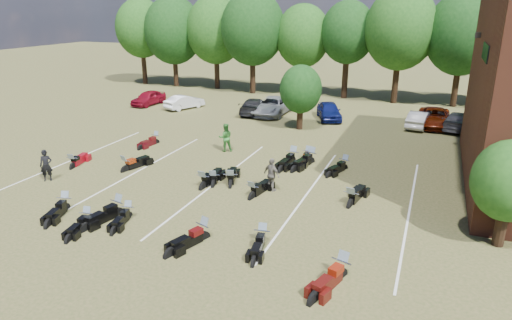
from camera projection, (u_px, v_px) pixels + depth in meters
The scene contains 35 objects.
ground at pixel (246, 213), 21.06m from camera, with size 160.00×160.00×0.00m, color brown.
car_0 at pixel (148, 98), 43.65m from camera, with size 1.61×4.00×1.36m, color maroon.
car_1 at pixel (184, 102), 42.04m from camera, with size 1.34×3.86×1.27m, color silver.
car_2 at pixel (272, 106), 39.73m from camera, with size 2.53×5.48×1.52m, color gray.
car_3 at pixel (255, 106), 40.13m from camera, with size 1.90×4.67×1.35m, color black.
car_4 at pixel (329, 111), 38.13m from camera, with size 1.70×4.23×1.44m, color #0B124E.
car_5 at pixel (419, 119), 35.59m from camera, with size 1.37×3.94×1.30m, color beige.
car_6 at pixel (434, 118), 35.89m from camera, with size 2.36×5.12×1.42m, color #521404.
car_7 at pixel (458, 121), 34.97m from camera, with size 1.88×4.64×1.35m, color #37373C.
person_black at pixel (46, 165), 24.70m from camera, with size 0.64×0.42×1.75m, color black.
person_green at pixel (226, 138), 29.71m from camera, with size 0.90×0.70×1.85m, color #2E712A.
person_grey at pixel (272, 175), 23.32m from camera, with size 1.04×0.43×1.77m, color #625C54.
motorcycle_0 at pixel (66, 210), 21.38m from camera, with size 0.73×2.29×1.28m, color black, non-canonical shape.
motorcycle_1 at pixel (88, 225), 19.96m from camera, with size 0.66×2.06×1.15m, color black, non-canonical shape.
motorcycle_2 at pixel (118, 215), 20.87m from camera, with size 0.79×2.49×1.39m, color black, non-canonical shape.
motorcycle_3 at pixel (129, 218), 20.59m from camera, with size 0.65×2.04×1.14m, color black, non-canonical shape.
motorcycle_4 at pixel (262, 244), 18.39m from camera, with size 0.69×2.16×1.20m, color black, non-canonical shape.
motorcycle_5 at pixel (203, 239), 18.73m from camera, with size 0.76×2.39×1.34m, color black, non-canonical shape.
motorcycle_6 at pixel (341, 278), 16.09m from camera, with size 0.79×2.48×1.38m, color #400B09, non-canonical shape.
motorcycle_7 at pixel (73, 168), 26.90m from camera, with size 0.72×2.25×1.26m, color maroon, non-canonical shape.
motorcycle_8 at pixel (126, 171), 26.40m from camera, with size 0.78×2.44×1.36m, color black, non-canonical shape.
motorcycle_9 at pixel (213, 186), 24.26m from camera, with size 0.72×2.27×1.27m, color black, non-canonical shape.
motorcycle_10 at pixel (203, 188), 23.93m from camera, with size 0.80×2.51×1.40m, color black, non-canonical shape.
motorcycle_11 at pixel (231, 186), 24.19m from camera, with size 0.77×2.42×1.35m, color black, non-canonical shape.
motorcycle_12 at pixel (252, 198), 22.71m from camera, with size 0.74×2.33×1.30m, color black, non-canonical shape.
motorcycle_13 at pixel (350, 206), 21.81m from camera, with size 0.79×2.49×1.39m, color black, non-canonical shape.
motorcycle_14 at pixel (156, 143), 31.66m from camera, with size 0.68×2.14×1.20m, color #3D080E, non-canonical shape.
motorcycle_17 at pixel (308, 160), 28.26m from camera, with size 0.71×2.23×1.24m, color black, non-canonical shape.
motorcycle_18 at pixel (311, 163), 27.70m from camera, with size 0.81×2.53×1.41m, color black, non-canonical shape.
motorcycle_19 at pixel (292, 162), 27.86m from camera, with size 0.81×2.53×1.41m, color black, non-canonical shape.
motorcycle_20 at pixel (344, 170), 26.65m from camera, with size 0.71×2.22×1.24m, color black, non-canonical shape.
tree_line at pixel (350, 35), 44.90m from camera, with size 56.00×6.00×9.79m.
young_tree_near_building at pixel (509, 181), 17.40m from camera, with size 2.80×2.80×4.16m.
young_tree_midfield at pixel (301, 89), 34.40m from camera, with size 3.20×3.20×4.70m.
parking_lines at pixel (217, 182), 24.74m from camera, with size 20.10×14.00×0.01m.
Camera 1 is at (7.44, -17.63, 9.13)m, focal length 32.00 mm.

